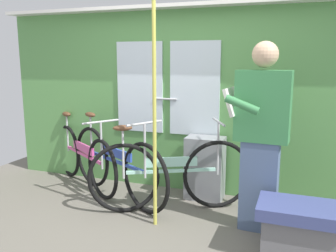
{
  "coord_description": "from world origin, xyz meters",
  "views": [
    {
      "loc": [
        1.3,
        -2.9,
        1.61
      ],
      "look_at": [
        0.06,
        0.52,
        0.92
      ],
      "focal_mm": 38.64,
      "sensor_mm": 36.0,
      "label": 1
    }
  ],
  "objects_px": {
    "bicycle_leaning_behind": "(84,157)",
    "bicycle_by_pole": "(171,174)",
    "trash_bin_by_wall": "(205,168)",
    "bicycle_near_door": "(116,164)",
    "passenger_reading_newspaper": "(260,134)",
    "handrail_pole": "(154,116)",
    "bench_seat_corner": "(301,229)"
  },
  "relations": [
    {
      "from": "bicycle_leaning_behind",
      "to": "bicycle_by_pole",
      "type": "bearing_deg",
      "value": 19.04
    },
    {
      "from": "bicycle_leaning_behind",
      "to": "trash_bin_by_wall",
      "type": "distance_m",
      "value": 1.55
    },
    {
      "from": "bicycle_near_door",
      "to": "bicycle_by_pole",
      "type": "relative_size",
      "value": 1.05
    },
    {
      "from": "passenger_reading_newspaper",
      "to": "handrail_pole",
      "type": "distance_m",
      "value": 0.99
    },
    {
      "from": "passenger_reading_newspaper",
      "to": "handrail_pole",
      "type": "xyz_separation_m",
      "value": [
        -0.94,
        -0.25,
        0.15
      ]
    },
    {
      "from": "bicycle_by_pole",
      "to": "bench_seat_corner",
      "type": "relative_size",
      "value": 2.25
    },
    {
      "from": "bicycle_near_door",
      "to": "bench_seat_corner",
      "type": "distance_m",
      "value": 2.12
    },
    {
      "from": "passenger_reading_newspaper",
      "to": "bench_seat_corner",
      "type": "bearing_deg",
      "value": 139.19
    },
    {
      "from": "bicycle_near_door",
      "to": "bicycle_leaning_behind",
      "type": "xyz_separation_m",
      "value": [
        -0.57,
        0.21,
        -0.03
      ]
    },
    {
      "from": "bicycle_by_pole",
      "to": "bicycle_near_door",
      "type": "bearing_deg",
      "value": 143.73
    },
    {
      "from": "bicycle_leaning_behind",
      "to": "bench_seat_corner",
      "type": "height_order",
      "value": "bicycle_leaning_behind"
    },
    {
      "from": "bicycle_leaning_behind",
      "to": "bench_seat_corner",
      "type": "bearing_deg",
      "value": 15.39
    },
    {
      "from": "bicycle_by_pole",
      "to": "trash_bin_by_wall",
      "type": "height_order",
      "value": "bicycle_by_pole"
    },
    {
      "from": "passenger_reading_newspaper",
      "to": "bench_seat_corner",
      "type": "relative_size",
      "value": 2.51
    },
    {
      "from": "bicycle_near_door",
      "to": "bicycle_by_pole",
      "type": "bearing_deg",
      "value": 19.51
    },
    {
      "from": "bicycle_by_pole",
      "to": "trash_bin_by_wall",
      "type": "relative_size",
      "value": 2.18
    },
    {
      "from": "trash_bin_by_wall",
      "to": "handrail_pole",
      "type": "bearing_deg",
      "value": -108.96
    },
    {
      "from": "bicycle_leaning_behind",
      "to": "handrail_pole",
      "type": "bearing_deg",
      "value": 4.25
    },
    {
      "from": "bicycle_near_door",
      "to": "bicycle_by_pole",
      "type": "distance_m",
      "value": 0.72
    },
    {
      "from": "bicycle_by_pole",
      "to": "handrail_pole",
      "type": "bearing_deg",
      "value": -121.59
    },
    {
      "from": "handrail_pole",
      "to": "bicycle_leaning_behind",
      "type": "bearing_deg",
      "value": 150.87
    },
    {
      "from": "trash_bin_by_wall",
      "to": "bench_seat_corner",
      "type": "distance_m",
      "value": 1.44
    },
    {
      "from": "bench_seat_corner",
      "to": "trash_bin_by_wall",
      "type": "bearing_deg",
      "value": 137.26
    },
    {
      "from": "passenger_reading_newspaper",
      "to": "bicycle_near_door",
      "type": "bearing_deg",
      "value": -4.6
    },
    {
      "from": "bicycle_near_door",
      "to": "bicycle_leaning_behind",
      "type": "relative_size",
      "value": 1.12
    },
    {
      "from": "trash_bin_by_wall",
      "to": "passenger_reading_newspaper",
      "type": "bearing_deg",
      "value": -41.59
    },
    {
      "from": "trash_bin_by_wall",
      "to": "bench_seat_corner",
      "type": "bearing_deg",
      "value": -42.74
    },
    {
      "from": "handrail_pole",
      "to": "bench_seat_corner",
      "type": "height_order",
      "value": "handrail_pole"
    },
    {
      "from": "bicycle_near_door",
      "to": "bench_seat_corner",
      "type": "relative_size",
      "value": 2.36
    },
    {
      "from": "passenger_reading_newspaper",
      "to": "trash_bin_by_wall",
      "type": "relative_size",
      "value": 2.42
    },
    {
      "from": "bench_seat_corner",
      "to": "bicycle_by_pole",
      "type": "bearing_deg",
      "value": 158.58
    },
    {
      "from": "bicycle_by_pole",
      "to": "bench_seat_corner",
      "type": "height_order",
      "value": "bicycle_by_pole"
    }
  ]
}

